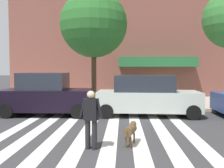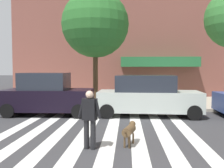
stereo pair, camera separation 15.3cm
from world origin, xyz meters
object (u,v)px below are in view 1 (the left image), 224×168
(pedestrian_dog_walker, at_px, (91,116))
(street_tree_nearest, at_px, (94,24))
(parked_car_third_in_line, at_px, (147,96))
(dog_on_leash, at_px, (131,130))
(parked_car_behind_first, at_px, (46,95))

(pedestrian_dog_walker, bearing_deg, street_tree_nearest, 95.95)
(parked_car_third_in_line, relative_size, dog_on_leash, 4.58)
(parked_car_behind_first, relative_size, parked_car_third_in_line, 0.88)
(street_tree_nearest, height_order, dog_on_leash, street_tree_nearest)
(parked_car_third_in_line, height_order, dog_on_leash, parked_car_third_in_line)
(parked_car_third_in_line, xyz_separation_m, street_tree_nearest, (-2.83, 2.52, 3.86))
(parked_car_behind_first, height_order, street_tree_nearest, street_tree_nearest)
(parked_car_behind_first, bearing_deg, dog_on_leash, -50.14)
(parked_car_behind_first, xyz_separation_m, dog_on_leash, (3.94, -4.72, -0.52))
(parked_car_third_in_line, xyz_separation_m, pedestrian_dog_walker, (-2.03, -5.16, -0.02))
(pedestrian_dog_walker, bearing_deg, dog_on_leash, 21.13)
(dog_on_leash, bearing_deg, street_tree_nearest, 104.78)
(parked_car_third_in_line, bearing_deg, dog_on_leash, -100.96)
(parked_car_third_in_line, bearing_deg, pedestrian_dog_walker, -111.47)
(pedestrian_dog_walker, bearing_deg, parked_car_third_in_line, 68.53)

